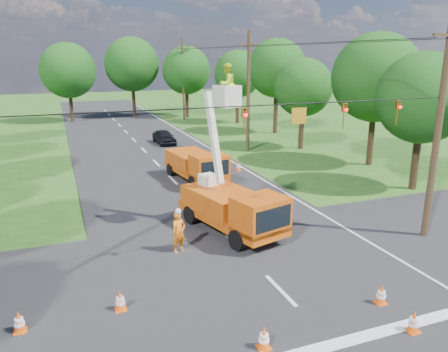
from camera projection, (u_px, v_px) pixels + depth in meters
name	position (u px, v px, depth m)	size (l,w,h in m)	color
ground	(156.00, 164.00, 33.33)	(140.00, 140.00, 0.00)	#255319
road_main	(156.00, 164.00, 33.33)	(12.00, 100.00, 0.06)	black
road_cross	(256.00, 267.00, 17.14)	(56.00, 10.00, 0.07)	black
stop_bar	(334.00, 346.00, 12.46)	(9.00, 0.45, 0.02)	silver
edge_line	(225.00, 158.00, 35.26)	(0.12, 90.00, 0.02)	silver
bucket_truck	(233.00, 199.00, 20.08)	(3.62, 6.28, 7.68)	#D0480E
second_truck	(197.00, 165.00, 28.36)	(2.87, 5.98, 2.15)	#D0480E
ground_worker	(179.00, 232.00, 18.16)	(0.66, 0.43, 1.80)	orange
distant_car	(164.00, 137.00, 40.51)	(1.54, 3.82, 1.30)	black
traffic_cone_0	(264.00, 338.00, 12.26)	(0.38, 0.38, 0.71)	#EE540C
traffic_cone_1	(414.00, 322.00, 12.99)	(0.38, 0.38, 0.71)	#EE540C
traffic_cone_2	(227.00, 213.00, 21.93)	(0.38, 0.38, 0.71)	#EE540C
traffic_cone_3	(224.00, 185.00, 26.66)	(0.38, 0.38, 0.71)	#EE540C
traffic_cone_4	(120.00, 301.00, 14.11)	(0.38, 0.38, 0.71)	#EE540C
traffic_cone_5	(19.00, 322.00, 12.99)	(0.38, 0.38, 0.71)	#EE540C
traffic_cone_7	(238.00, 166.00, 31.12)	(0.38, 0.38, 0.71)	#EE540C
traffic_cone_8	(381.00, 294.00, 14.48)	(0.38, 0.38, 0.71)	#EE540C
pole_right_near	(439.00, 125.00, 18.70)	(1.80, 0.30, 10.00)	#4C3823
pole_right_mid	(248.00, 91.00, 36.69)	(1.80, 0.30, 10.00)	#4C3823
pole_right_far	(183.00, 79.00, 54.68)	(1.80, 0.30, 10.00)	#4C3823
signal_span	(314.00, 114.00, 16.32)	(18.00, 0.29, 1.07)	black
tree_right_a	(423.00, 98.00, 25.70)	(5.40, 5.40, 8.28)	#382616
tree_right_b	(376.00, 78.00, 31.38)	(6.40, 6.40, 9.65)	#382616
tree_right_c	(303.00, 88.00, 37.36)	(5.00, 5.00, 7.83)	#382616
tree_right_d	(277.00, 68.00, 44.74)	(6.00, 6.00, 9.70)	#382616
tree_right_e	(238.00, 74.00, 51.82)	(5.60, 5.60, 8.63)	#382616
tree_far_a	(68.00, 71.00, 52.43)	(6.60, 6.60, 9.50)	#382616
tree_far_b	(132.00, 64.00, 56.82)	(7.00, 7.00, 10.32)	#382616
tree_far_c	(186.00, 70.00, 56.57)	(6.20, 6.20, 9.18)	#382616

